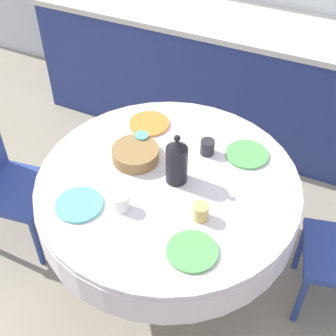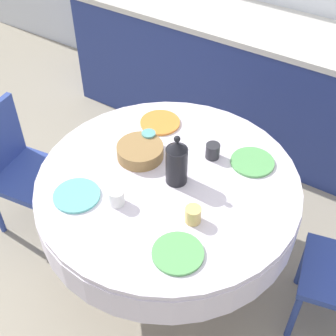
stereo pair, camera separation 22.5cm
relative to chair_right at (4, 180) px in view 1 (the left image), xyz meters
The scene contains 14 objects.
ground_plane 1.11m from the chair_right, ahead, with size 12.00×12.00×0.00m, color #9E937F.
kitchen_counter 1.86m from the chair_right, 57.70° to the left, with size 3.24×0.64×0.95m.
dining_table 1.01m from the chair_right, ahead, with size 1.32×1.32×0.77m.
chair_right is the anchor object (origin of this frame).
plate_near_left 0.78m from the chair_right, 16.27° to the right, with size 0.22×0.22×0.01m, color #60BCB7.
cup_near_left 0.95m from the chair_right, ahead, with size 0.07×0.07×0.08m, color white.
plate_near_right 1.32m from the chair_right, 10.25° to the right, with size 0.22×0.22×0.01m, color #5BA85B.
cup_near_right 1.27m from the chair_right, ahead, with size 0.07×0.07×0.08m, color #DBB766.
plate_far_left 0.92m from the chair_right, 33.90° to the left, with size 0.22×0.22×0.01m, color orange.
cup_far_left 0.89m from the chair_right, 21.32° to the left, with size 0.07×0.07×0.08m, color #5BA39E.
plate_far_right 1.41m from the chair_right, 19.58° to the left, with size 0.22×0.22×0.01m, color #5BA85B.
cup_far_right 1.21m from the chair_right, 19.67° to the left, with size 0.07×0.07×0.08m, color #28282D.
coffee_carafe 1.12m from the chair_right, ahead, with size 0.11×0.11×0.28m.
bread_basket 0.87m from the chair_right, 14.11° to the left, with size 0.24×0.24×0.07m, color olive.
Camera 1 is at (0.67, -1.48, 2.41)m, focal length 50.00 mm.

